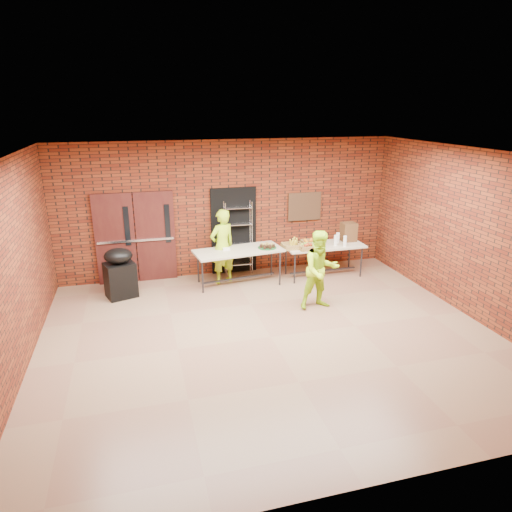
# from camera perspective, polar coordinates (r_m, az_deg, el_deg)

# --- Properties ---
(room) EXTENTS (8.08, 7.08, 3.28)m
(room) POSITION_cam_1_polar(r_m,az_deg,el_deg) (7.64, 1.98, 0.52)
(room) COLOR #876049
(room) RESTS_ON ground
(double_doors) EXTENTS (1.78, 0.12, 2.10)m
(double_doors) POSITION_cam_1_polar(r_m,az_deg,el_deg) (10.78, -14.78, 2.22)
(double_doors) COLOR #411912
(double_doors) RESTS_ON room
(dark_doorway) EXTENTS (1.10, 0.06, 2.10)m
(dark_doorway) POSITION_cam_1_polar(r_m,az_deg,el_deg) (11.04, -2.80, 3.17)
(dark_doorway) COLOR black
(dark_doorway) RESTS_ON room
(bronze_plaque) EXTENTS (0.85, 0.04, 0.70)m
(bronze_plaque) POSITION_cam_1_polar(r_m,az_deg,el_deg) (11.41, 6.09, 6.18)
(bronze_plaque) COLOR #432C1B
(bronze_plaque) RESTS_ON room
(wire_rack) EXTENTS (0.67, 0.25, 1.79)m
(wire_rack) POSITION_cam_1_polar(r_m,az_deg,el_deg) (10.96, -2.23, 2.23)
(wire_rack) COLOR silver
(wire_rack) RESTS_ON room
(table_left) EXTENTS (2.09, 1.08, 0.82)m
(table_left) POSITION_cam_1_polar(r_m,az_deg,el_deg) (10.35, -2.20, 0.42)
(table_left) COLOR #B8AC8C
(table_left) RESTS_ON room
(table_right) EXTENTS (1.90, 0.79, 0.78)m
(table_right) POSITION_cam_1_polar(r_m,az_deg,el_deg) (10.99, 8.49, 1.08)
(table_right) COLOR #B8AC8C
(table_right) RESTS_ON room
(basket_bananas) EXTENTS (0.46, 0.36, 0.14)m
(basket_bananas) POSITION_cam_1_polar(r_m,az_deg,el_deg) (10.59, 4.56, 1.30)
(basket_bananas) COLOR #9F7C40
(basket_bananas) RESTS_ON table_right
(basket_oranges) EXTENTS (0.45, 0.35, 0.14)m
(basket_oranges) POSITION_cam_1_polar(r_m,az_deg,el_deg) (10.88, 6.96, 1.68)
(basket_oranges) COLOR #9F7C40
(basket_oranges) RESTS_ON table_right
(basket_apples) EXTENTS (0.44, 0.34, 0.14)m
(basket_apples) POSITION_cam_1_polar(r_m,az_deg,el_deg) (10.57, 6.55, 1.18)
(basket_apples) COLOR #9F7C40
(basket_apples) RESTS_ON table_right
(muffin_tray) EXTENTS (0.42, 0.42, 0.11)m
(muffin_tray) POSITION_cam_1_polar(r_m,az_deg,el_deg) (10.45, 1.41, 1.27)
(muffin_tray) COLOR #165525
(muffin_tray) RESTS_ON table_left
(napkin_box) EXTENTS (0.16, 0.11, 0.05)m
(napkin_box) POSITION_cam_1_polar(r_m,az_deg,el_deg) (10.32, -3.74, 0.88)
(napkin_box) COLOR white
(napkin_box) RESTS_ON table_left
(coffee_dispenser) EXTENTS (0.34, 0.31, 0.45)m
(coffee_dispenser) POSITION_cam_1_polar(r_m,az_deg,el_deg) (11.33, 11.49, 2.98)
(coffee_dispenser) COLOR #4F351B
(coffee_dispenser) RESTS_ON table_right
(cup_stack_front) EXTENTS (0.08, 0.08, 0.25)m
(cup_stack_front) POSITION_cam_1_polar(r_m,az_deg,el_deg) (10.91, 9.92, 1.93)
(cup_stack_front) COLOR white
(cup_stack_front) RESTS_ON table_right
(cup_stack_mid) EXTENTS (0.08, 0.08, 0.25)m
(cup_stack_mid) POSITION_cam_1_polar(r_m,az_deg,el_deg) (10.90, 11.06, 1.85)
(cup_stack_mid) COLOR white
(cup_stack_mid) RESTS_ON table_right
(cup_stack_back) EXTENTS (0.09, 0.09, 0.26)m
(cup_stack_back) POSITION_cam_1_polar(r_m,az_deg,el_deg) (11.12, 10.19, 2.25)
(cup_stack_back) COLOR white
(cup_stack_back) RESTS_ON table_right
(covered_grill) EXTENTS (0.72, 0.66, 1.09)m
(covered_grill) POSITION_cam_1_polar(r_m,az_deg,el_deg) (10.13, -16.65, -2.03)
(covered_grill) COLOR black
(covered_grill) RESTS_ON room
(volunteer_woman) EXTENTS (0.74, 0.63, 1.73)m
(volunteer_woman) POSITION_cam_1_polar(r_m,az_deg,el_deg) (10.45, -4.24, 1.20)
(volunteer_woman) COLOR #AEE419
(volunteer_woman) RESTS_ON room
(volunteer_man) EXTENTS (0.82, 0.65, 1.62)m
(volunteer_man) POSITION_cam_1_polar(r_m,az_deg,el_deg) (9.19, 8.07, -1.76)
(volunteer_man) COLOR #AEE419
(volunteer_man) RESTS_ON room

